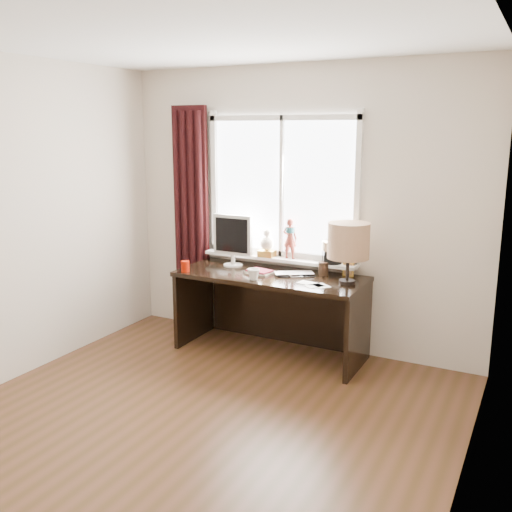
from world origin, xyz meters
The scene contains 17 objects.
floor centered at (0.00, 0.00, 0.00)m, with size 3.50×4.00×0.00m, color #56321F.
ceiling centered at (0.00, 0.00, 2.60)m, with size 3.50×4.00×0.00m, color white.
wall_back centered at (0.00, 2.00, 1.30)m, with size 3.50×2.60×0.00m, color beige.
wall_right centered at (1.75, 0.00, 1.30)m, with size 4.00×2.60×0.00m, color beige.
laptop centered at (0.10, 1.70, 0.76)m, with size 0.35×0.22×0.03m, color silver.
mug centered at (-0.15, 1.39, 0.80)m, with size 0.11×0.10×0.11m, color white.
red_cup centered at (-0.84, 1.36, 0.80)m, with size 0.08×0.08×0.10m, color #911000.
window centered at (-0.14, 1.95, 1.30)m, with size 1.52×0.20×1.40m.
curtain centered at (-1.13, 1.91, 1.12)m, with size 0.38×0.09×2.25m.
desk centered at (-0.10, 1.73, 0.51)m, with size 1.70×0.70×0.75m.
monitor centered at (-0.56, 1.76, 1.03)m, with size 0.40×0.18×0.49m.
notebook_stack centered at (-0.21, 1.63, 0.77)m, with size 0.24×0.19×0.03m.
brush_holder centered at (0.33, 1.82, 0.81)m, with size 0.09×0.09×0.25m.
icon_frame centered at (0.54, 1.89, 0.81)m, with size 0.10×0.03×0.13m.
table_lamp centered at (0.61, 1.65, 1.11)m, with size 0.35×0.35×0.52m.
loose_papers centered at (0.38, 1.48, 0.75)m, with size 0.32×0.22×0.00m.
desk_cables centered at (0.14, 1.68, 0.75)m, with size 0.35×0.25×0.01m.
Camera 1 is at (2.06, -2.83, 2.03)m, focal length 40.00 mm.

